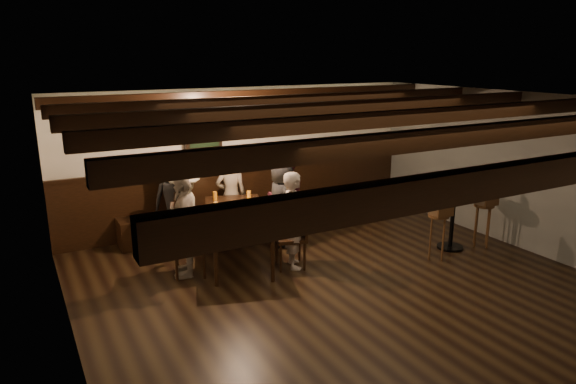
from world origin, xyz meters
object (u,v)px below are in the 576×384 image
chair_right_far (292,248)px  dining_table (237,216)px  person_bench_centre (231,196)px  person_left_near (185,210)px  bar_stool_left (437,235)px  bar_stool_right (482,224)px  chair_left_far (188,254)px  high_top_table (453,209)px  person_bench_right (286,197)px  person_right_near (282,202)px  person_bench_left (175,201)px  person_left_far (185,226)px  chair_left_near (188,234)px  person_right_far (294,220)px  chair_right_near (280,228)px

chair_right_far → dining_table: bearing=58.0°
person_bench_centre → person_left_near: (-0.90, -0.34, -0.03)m
bar_stool_left → bar_stool_right: 1.00m
bar_stool_left → bar_stool_right: bearing=9.5°
chair_left_far → chair_right_far: chair_left_far is taller
person_left_near → high_top_table: bearing=80.5°
chair_left_far → person_bench_right: 2.14m
person_right_near → person_bench_left: bearing=74.7°
person_left_near → person_left_far: 0.90m
person_bench_right → person_right_near: 0.48m
chair_left_near → person_right_near: person_right_near is taller
chair_right_far → high_top_table: bearing=-85.0°
chair_left_far → person_left_near: bearing=-178.1°
person_bench_right → person_left_far: (-1.98, -0.79, 0.06)m
chair_right_far → person_left_far: (-1.40, 0.44, 0.43)m
person_bench_right → high_top_table: size_ratio=1.34×
person_bench_centre → bar_stool_right: (3.26, -2.37, -0.32)m
person_bench_centre → bar_stool_left: size_ratio=1.39×
person_right_near → person_right_far: person_right_far is taller
person_bench_left → chair_right_near: bearing=164.5°
person_left_far → person_bench_left: bearing=-173.7°
chair_left_far → person_right_far: person_right_far is taller
high_top_table → person_bench_right: bearing=137.2°
person_bench_left → person_left_far: size_ratio=0.97×
chair_right_near → person_right_near: bearing=-90.0°
dining_table → bar_stool_right: (3.57, -1.37, -0.29)m
bar_stool_right → person_right_far: bearing=168.4°
chair_right_far → person_bench_centre: person_bench_centre is taller
chair_left_near → person_bench_left: (-0.04, 0.48, 0.41)m
person_bench_right → high_top_table: person_bench_right is taller
person_bench_centre → person_bench_right: size_ratio=1.05×
person_bench_centre → person_bench_right: person_bench_centre is taller
chair_left_far → person_bench_centre: bearing=154.3°
person_bench_left → person_bench_right: (1.72, -0.54, -0.03)m
chair_right_near → high_top_table: bearing=-104.7°
person_right_near → bar_stool_right: size_ratio=1.42×
person_bench_left → person_left_far: 1.36m
dining_table → high_top_table: high_top_table is taller
chair_right_near → bar_stool_right: (2.75, -1.58, 0.10)m
bar_stool_right → dining_table: bearing=160.8°
chair_right_near → person_right_near: person_right_near is taller
chair_left_far → person_bench_left: 1.41m
bar_stool_left → bar_stool_right: (1.00, 0.05, 0.00)m
chair_left_far → person_right_near: (1.67, 0.41, 0.39)m
person_bench_left → chair_left_near: bearing=111.9°
person_bench_right → high_top_table: (1.94, -1.80, -0.02)m
chair_left_near → chair_right_far: chair_right_far is taller
person_bench_right → bar_stool_left: bearing=143.4°
person_right_far → chair_left_far: bearing=90.0°
high_top_table → person_bench_centre: bearing=141.2°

